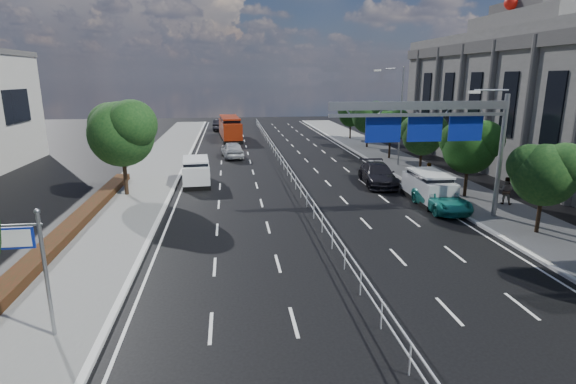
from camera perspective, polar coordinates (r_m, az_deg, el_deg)
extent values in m
plane|color=black|center=(16.52, 10.76, -15.27)|extent=(160.00, 160.00, 0.00)
cube|color=slate|center=(17.14, -30.72, -15.77)|extent=(5.00, 140.00, 0.14)
cube|color=silver|center=(16.33, -22.30, -16.28)|extent=(0.25, 140.00, 0.15)
cube|color=silver|center=(37.07, 0.05, 3.38)|extent=(0.05, 85.00, 0.05)
cube|color=silver|center=(37.16, 0.05, 2.70)|extent=(0.05, 85.00, 0.05)
cube|color=black|center=(21.85, -30.18, -8.42)|extent=(1.00, 36.00, 0.44)
cylinder|color=gray|center=(15.90, -28.31, -9.63)|extent=(0.12, 0.12, 4.20)
sphere|color=gray|center=(15.22, -29.27, -2.17)|extent=(0.18, 0.18, 0.18)
cylinder|color=gray|center=(15.54, -30.97, -3.63)|extent=(1.30, 0.07, 0.07)
cube|color=navy|center=(15.78, -31.79, -5.02)|extent=(1.35, 0.06, 0.68)
cube|color=white|center=(15.81, -31.74, -4.98)|extent=(1.20, 0.01, 0.54)
cube|color=white|center=(15.75, -31.84, -5.06)|extent=(1.20, 0.01, 0.54)
cylinder|color=gray|center=(28.51, 25.35, 3.93)|extent=(0.28, 0.28, 7.20)
cube|color=gray|center=(25.80, 16.53, 10.49)|extent=(10.20, 0.25, 0.45)
cube|color=gray|center=(25.83, 16.45, 9.39)|extent=(10.20, 0.18, 0.18)
cylinder|color=gray|center=(27.62, 24.43, 11.70)|extent=(2.00, 0.10, 0.10)
cube|color=silver|center=(27.12, 22.57, 11.64)|extent=(0.60, 0.25, 0.15)
cube|color=navy|center=(27.31, 21.61, 7.52)|extent=(2.00, 0.08, 1.40)
cube|color=white|center=(27.35, 21.56, 7.54)|extent=(1.80, 0.02, 1.20)
cube|color=navy|center=(26.23, 16.98, 7.66)|extent=(2.00, 0.08, 1.40)
cube|color=white|center=(26.28, 16.93, 7.67)|extent=(1.80, 0.02, 1.20)
cube|color=navy|center=(25.34, 11.98, 7.75)|extent=(2.00, 0.08, 1.40)
cube|color=white|center=(25.39, 11.94, 7.76)|extent=(1.80, 0.02, 1.20)
cylinder|color=gray|center=(42.68, 14.12, 9.16)|extent=(0.16, 0.16, 9.00)
cylinder|color=gray|center=(42.11, 12.92, 15.03)|extent=(0.10, 2.40, 0.10)
cube|color=silver|center=(41.71, 11.31, 14.91)|extent=(0.60, 0.25, 0.15)
cube|color=slate|center=(45.81, 31.94, 9.66)|extent=(14.00, 36.00, 12.00)
cube|color=#4C4947|center=(41.73, 24.92, 16.58)|extent=(0.40, 36.00, 1.00)
sphere|color=#B2140C|center=(42.51, 26.50, 20.71)|extent=(1.10, 1.10, 1.10)
cylinder|color=black|center=(33.00, -20.00, 2.44)|extent=(0.28, 0.28, 3.50)
sphere|color=black|center=(32.60, -20.39, 6.90)|extent=(4.40, 4.40, 4.40)
sphere|color=black|center=(31.70, -19.19, 8.08)|extent=(3.30, 3.30, 3.30)
sphere|color=black|center=(33.35, -21.53, 7.92)|extent=(3.08, 3.08, 3.08)
cylinder|color=black|center=(26.93, 29.29, -2.12)|extent=(0.21, 0.21, 2.60)
sphere|color=black|center=(26.51, 29.79, 1.88)|extent=(3.20, 3.20, 3.20)
sphere|color=black|center=(26.44, 31.66, 2.76)|extent=(2.40, 2.40, 2.40)
sphere|color=black|center=(26.48, 28.32, 2.97)|extent=(2.24, 2.24, 2.24)
cylinder|color=black|center=(32.99, 21.68, 1.66)|extent=(0.22, 0.22, 2.80)
sphere|color=black|center=(32.63, 22.02, 5.21)|extent=(3.50, 3.50, 3.50)
sphere|color=black|center=(32.46, 23.64, 6.01)|extent=(2.62, 2.62, 2.62)
sphere|color=black|center=(32.73, 20.71, 6.15)|extent=(2.45, 2.45, 2.45)
cylinder|color=black|center=(39.58, 16.48, 4.01)|extent=(0.22, 0.22, 2.70)
sphere|color=black|center=(39.29, 16.69, 6.87)|extent=(3.30, 3.30, 3.30)
sphere|color=black|center=(39.05, 17.93, 7.54)|extent=(2.48, 2.48, 2.47)
sphere|color=black|center=(39.46, 15.67, 7.60)|extent=(2.31, 2.31, 2.31)
cylinder|color=black|center=(46.44, 12.78, 5.68)|extent=(0.21, 0.21, 2.65)
sphere|color=black|center=(46.19, 12.91, 8.08)|extent=(3.20, 3.20, 3.20)
sphere|color=black|center=(45.92, 13.92, 8.66)|extent=(2.40, 2.40, 2.40)
sphere|color=black|center=(46.41, 12.08, 8.68)|extent=(2.24, 2.24, 2.24)
cylinder|color=black|center=(53.45, 10.03, 7.04)|extent=(0.23, 0.23, 2.85)
sphere|color=black|center=(53.23, 10.13, 9.29)|extent=(3.60, 3.60, 3.60)
sphere|color=black|center=(52.90, 11.09, 9.83)|extent=(2.70, 2.70, 2.70)
sphere|color=black|center=(53.52, 9.33, 9.84)|extent=(2.52, 2.52, 2.52)
cylinder|color=black|center=(60.61, 7.91, 7.85)|extent=(0.21, 0.21, 2.60)
sphere|color=black|center=(60.43, 7.97, 9.67)|extent=(3.10, 3.10, 3.10)
sphere|color=black|center=(60.11, 8.69, 10.11)|extent=(2.32, 2.33, 2.32)
sphere|color=black|center=(60.70, 7.37, 10.10)|extent=(2.17, 2.17, 2.17)
cube|color=black|center=(35.67, -11.53, 1.27)|extent=(2.35, 4.79, 0.33)
cube|color=white|center=(35.50, -11.59, 2.53)|extent=(2.31, 4.70, 1.38)
cube|color=black|center=(35.37, -11.65, 3.62)|extent=(2.05, 3.41, 0.61)
cube|color=white|center=(35.31, -11.67, 4.11)|extent=(2.15, 3.69, 0.12)
cylinder|color=black|center=(34.17, -12.90, 0.92)|extent=(0.34, 0.70, 0.68)
cylinder|color=black|center=(34.17, -10.13, 1.07)|extent=(0.34, 0.70, 0.68)
cylinder|color=black|center=(37.11, -12.84, 1.99)|extent=(0.34, 0.70, 0.68)
cylinder|color=black|center=(37.11, -10.29, 2.12)|extent=(0.34, 0.70, 0.68)
cube|color=black|center=(60.81, -7.34, 6.80)|extent=(3.12, 10.16, 0.30)
cube|color=maroon|center=(60.65, -7.38, 8.00)|extent=(3.06, 9.96, 2.03)
cube|color=black|center=(60.55, -7.41, 8.96)|extent=(2.67, 7.21, 0.90)
cube|color=maroon|center=(60.51, -7.42, 9.38)|extent=(2.81, 7.80, 0.18)
cylinder|color=black|center=(57.52, -8.06, 6.50)|extent=(0.31, 0.63, 0.62)
cylinder|color=black|center=(57.68, -6.10, 6.58)|extent=(0.31, 0.63, 0.62)
cylinder|color=black|center=(63.93, -8.47, 7.28)|extent=(0.31, 0.63, 0.62)
cylinder|color=black|center=(64.07, -6.70, 7.35)|extent=(0.31, 0.63, 0.62)
imported|color=#ABADB2|center=(46.69, -7.10, 5.36)|extent=(2.59, 5.12, 1.67)
imported|color=black|center=(71.32, -8.57, 8.45)|extent=(2.29, 5.37, 1.72)
cube|color=black|center=(31.54, 17.29, -0.83)|extent=(2.16, 4.85, 0.33)
cube|color=silver|center=(31.34, 17.40, 0.57)|extent=(2.11, 4.75, 1.36)
cube|color=black|center=(31.20, 17.49, 1.78)|extent=(1.92, 3.43, 0.60)
cube|color=silver|center=(31.14, 17.53, 2.31)|extent=(2.01, 3.72, 0.12)
cylinder|color=black|center=(29.79, 16.99, -1.34)|extent=(0.30, 0.68, 0.68)
cylinder|color=black|center=(30.48, 19.90, -1.23)|extent=(0.30, 0.68, 0.68)
cylinder|color=black|center=(32.57, 14.90, 0.13)|extent=(0.30, 0.68, 0.68)
cylinder|color=black|center=(33.20, 17.61, 0.20)|extent=(0.30, 0.68, 0.68)
imported|color=#1C8076|center=(29.67, 18.95, -0.88)|extent=(2.26, 4.88, 1.35)
imported|color=black|center=(35.29, 11.33, 2.22)|extent=(2.82, 5.82, 1.63)
imported|color=gray|center=(34.50, 17.33, 2.02)|extent=(0.76, 0.57, 1.89)
imported|color=gray|center=(31.99, 25.95, 0.16)|extent=(1.10, 1.07, 1.78)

